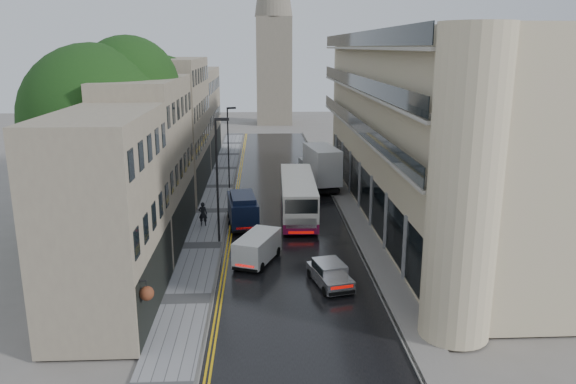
{
  "coord_description": "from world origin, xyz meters",
  "views": [
    {
      "loc": [
        -1.83,
        -16.8,
        13.11
      ],
      "look_at": [
        -0.16,
        18.0,
        4.07
      ],
      "focal_mm": 35.0,
      "sensor_mm": 36.0,
      "label": 1
    }
  ],
  "objects_px": {
    "lamp_post_near": "(217,182)",
    "lamp_post_far": "(228,148)",
    "cream_bus": "(284,208)",
    "pedestrian": "(203,214)",
    "tree_far": "(143,127)",
    "white_van": "(236,254)",
    "silver_hatchback": "(326,284)",
    "white_lorry": "(314,171)",
    "tree_near": "(98,144)",
    "navy_van": "(232,216)"
  },
  "relations": [
    {
      "from": "white_lorry",
      "to": "lamp_post_near",
      "type": "relative_size",
      "value": 0.92
    },
    {
      "from": "lamp_post_far",
      "to": "lamp_post_near",
      "type": "bearing_deg",
      "value": -107.17
    },
    {
      "from": "white_lorry",
      "to": "navy_van",
      "type": "xyz_separation_m",
      "value": [
        -6.93,
        -11.1,
        -0.78
      ]
    },
    {
      "from": "tree_near",
      "to": "lamp_post_near",
      "type": "relative_size",
      "value": 1.64
    },
    {
      "from": "cream_bus",
      "to": "pedestrian",
      "type": "relative_size",
      "value": 6.23
    },
    {
      "from": "pedestrian",
      "to": "tree_far",
      "type": "bearing_deg",
      "value": -52.45
    },
    {
      "from": "tree_near",
      "to": "navy_van",
      "type": "xyz_separation_m",
      "value": [
        8.5,
        2.05,
        -5.66
      ]
    },
    {
      "from": "white_lorry",
      "to": "lamp_post_far",
      "type": "height_order",
      "value": "lamp_post_far"
    },
    {
      "from": "lamp_post_near",
      "to": "tree_far",
      "type": "bearing_deg",
      "value": 123.39
    },
    {
      "from": "pedestrian",
      "to": "tree_near",
      "type": "bearing_deg",
      "value": 35.05
    },
    {
      "from": "white_lorry",
      "to": "cream_bus",
      "type": "bearing_deg",
      "value": -116.8
    },
    {
      "from": "white_van",
      "to": "silver_hatchback",
      "type": "bearing_deg",
      "value": -17.61
    },
    {
      "from": "lamp_post_near",
      "to": "pedestrian",
      "type": "bearing_deg",
      "value": 115.56
    },
    {
      "from": "tree_near",
      "to": "white_lorry",
      "type": "relative_size",
      "value": 1.78
    },
    {
      "from": "silver_hatchback",
      "to": "white_van",
      "type": "distance_m",
      "value": 6.44
    },
    {
      "from": "tree_near",
      "to": "lamp_post_near",
      "type": "height_order",
      "value": "tree_near"
    },
    {
      "from": "silver_hatchback",
      "to": "pedestrian",
      "type": "relative_size",
      "value": 2.04
    },
    {
      "from": "white_lorry",
      "to": "silver_hatchback",
      "type": "xyz_separation_m",
      "value": [
        -1.39,
        -22.04,
        -1.35
      ]
    },
    {
      "from": "tree_near",
      "to": "pedestrian",
      "type": "xyz_separation_m",
      "value": [
        6.25,
        3.56,
        -5.92
      ]
    },
    {
      "from": "white_van",
      "to": "lamp_post_far",
      "type": "xyz_separation_m",
      "value": [
        -1.5,
        19.95,
        2.97
      ]
    },
    {
      "from": "white_lorry",
      "to": "lamp_post_near",
      "type": "xyz_separation_m",
      "value": [
        -7.74,
        -13.21,
        2.29
      ]
    },
    {
      "from": "cream_bus",
      "to": "navy_van",
      "type": "height_order",
      "value": "cream_bus"
    },
    {
      "from": "white_lorry",
      "to": "lamp_post_near",
      "type": "distance_m",
      "value": 15.48
    },
    {
      "from": "white_lorry",
      "to": "pedestrian",
      "type": "distance_m",
      "value": 13.31
    },
    {
      "from": "tree_near",
      "to": "silver_hatchback",
      "type": "xyz_separation_m",
      "value": [
        14.04,
        -8.9,
        -6.24
      ]
    },
    {
      "from": "tree_near",
      "to": "lamp_post_far",
      "type": "distance_m",
      "value": 17.21
    },
    {
      "from": "white_lorry",
      "to": "white_van",
      "type": "bearing_deg",
      "value": -118.96
    },
    {
      "from": "navy_van",
      "to": "tree_near",
      "type": "bearing_deg",
      "value": -173.09
    },
    {
      "from": "tree_far",
      "to": "silver_hatchback",
      "type": "xyz_separation_m",
      "value": [
        13.74,
        -21.9,
        -5.52
      ]
    },
    {
      "from": "white_lorry",
      "to": "white_van",
      "type": "xyz_separation_m",
      "value": [
        -6.35,
        -17.96,
        -1.13
      ]
    },
    {
      "from": "tree_far",
      "to": "navy_van",
      "type": "xyz_separation_m",
      "value": [
        8.2,
        -10.95,
        -4.94
      ]
    },
    {
      "from": "tree_near",
      "to": "pedestrian",
      "type": "distance_m",
      "value": 9.32
    },
    {
      "from": "silver_hatchback",
      "to": "pedestrian",
      "type": "height_order",
      "value": "pedestrian"
    },
    {
      "from": "white_van",
      "to": "lamp_post_near",
      "type": "distance_m",
      "value": 6.01
    },
    {
      "from": "cream_bus",
      "to": "pedestrian",
      "type": "xyz_separation_m",
      "value": [
        -6.03,
        0.53,
        -0.53
      ]
    },
    {
      "from": "navy_van",
      "to": "pedestrian",
      "type": "xyz_separation_m",
      "value": [
        -2.25,
        1.51,
        -0.26
      ]
    },
    {
      "from": "tree_far",
      "to": "cream_bus",
      "type": "height_order",
      "value": "tree_far"
    },
    {
      "from": "lamp_post_near",
      "to": "lamp_post_far",
      "type": "height_order",
      "value": "lamp_post_near"
    },
    {
      "from": "pedestrian",
      "to": "cream_bus",
      "type": "bearing_deg",
      "value": -179.7
    },
    {
      "from": "cream_bus",
      "to": "pedestrian",
      "type": "bearing_deg",
      "value": 176.3
    },
    {
      "from": "silver_hatchback",
      "to": "lamp_post_far",
      "type": "relative_size",
      "value": 0.49
    },
    {
      "from": "white_van",
      "to": "navy_van",
      "type": "bearing_deg",
      "value": 116.67
    },
    {
      "from": "tree_near",
      "to": "white_lorry",
      "type": "distance_m",
      "value": 20.85
    },
    {
      "from": "navy_van",
      "to": "cream_bus",
      "type": "bearing_deg",
      "value": 7.9
    },
    {
      "from": "navy_van",
      "to": "lamp_post_near",
      "type": "xyz_separation_m",
      "value": [
        -0.81,
        -2.12,
        3.07
      ]
    },
    {
      "from": "lamp_post_near",
      "to": "lamp_post_far",
      "type": "bearing_deg",
      "value": 94.31
    },
    {
      "from": "tree_far",
      "to": "silver_hatchback",
      "type": "height_order",
      "value": "tree_far"
    },
    {
      "from": "tree_near",
      "to": "white_van",
      "type": "relative_size",
      "value": 3.43
    },
    {
      "from": "silver_hatchback",
      "to": "white_van",
      "type": "height_order",
      "value": "white_van"
    },
    {
      "from": "white_lorry",
      "to": "lamp_post_far",
      "type": "distance_m",
      "value": 8.31
    }
  ]
}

